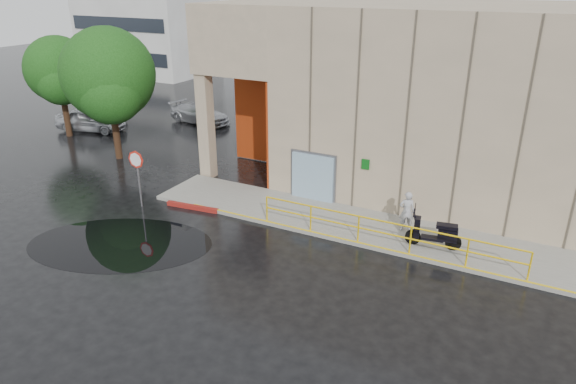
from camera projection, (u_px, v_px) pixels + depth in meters
name	position (u px, v px, depth m)	size (l,w,h in m)	color
ground	(235.00, 263.00, 17.59)	(120.00, 120.00, 0.00)	black
sidewalk	(387.00, 232.00, 19.55)	(20.00, 3.00, 0.15)	gray
building	(462.00, 95.00, 22.79)	(20.00, 10.17, 8.00)	gray
guardrail	(384.00, 234.00, 18.11)	(9.56, 0.06, 1.03)	yellow
person	(407.00, 211.00, 19.23)	(0.57, 0.38, 1.57)	#A6A7AB
scooter	(435.00, 225.00, 17.98)	(1.99, 0.92, 1.51)	black
stop_sign	(137.00, 166.00, 21.19)	(0.75, 0.10, 2.49)	slate
red_curb	(192.00, 207.00, 21.61)	(2.40, 0.18, 0.18)	maroon
puddle	(120.00, 244.00, 18.84)	(6.80, 4.18, 0.01)	black
car_a	(91.00, 120.00, 32.25)	(1.72, 4.28, 1.46)	silver
car_b	(100.00, 106.00, 35.49)	(1.56, 4.48, 1.47)	silver
car_c	(200.00, 113.00, 34.05)	(1.80, 4.42, 1.28)	#AEB0B6
tree_near	(109.00, 79.00, 25.84)	(4.72, 4.72, 6.85)	black
tree_far	(59.00, 73.00, 29.87)	(3.88, 3.87, 5.97)	black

